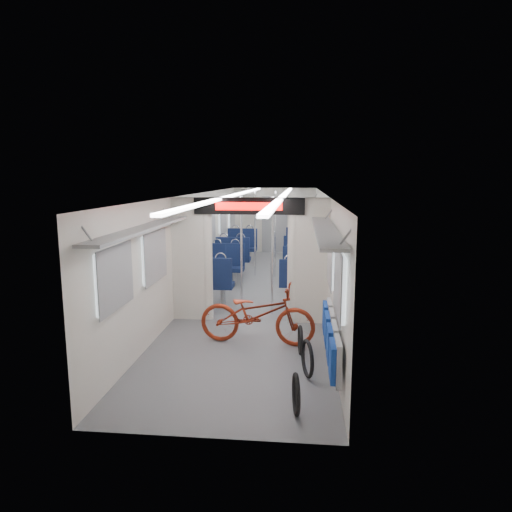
{
  "coord_description": "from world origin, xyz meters",
  "views": [
    {
      "loc": [
        0.93,
        -10.25,
        2.66
      ],
      "look_at": [
        0.09,
        -1.75,
        1.18
      ],
      "focal_mm": 32.0,
      "sensor_mm": 36.0,
      "label": 1
    }
  ],
  "objects_px": {
    "seat_bay_near_right": "(300,271)",
    "stanchion_far_right": "(275,235)",
    "bike_hoop_c": "(300,342)",
    "stanchion_far_left": "(255,234)",
    "seat_bay_far_left": "(238,248)",
    "stanchion_near_left": "(241,254)",
    "seat_bay_near_left": "(219,270)",
    "seat_bay_far_right": "(301,247)",
    "flip_bench": "(331,336)",
    "bike_hoop_a": "(296,396)",
    "stanchion_near_right": "(272,256)",
    "bike_hoop_b": "(307,360)",
    "bicycle": "(257,314)"
  },
  "relations": [
    {
      "from": "seat_bay_near_left",
      "to": "seat_bay_far_left",
      "type": "distance_m",
      "value": 3.18
    },
    {
      "from": "seat_bay_near_right",
      "to": "seat_bay_far_right",
      "type": "distance_m",
      "value": 3.45
    },
    {
      "from": "seat_bay_far_right",
      "to": "stanchion_far_right",
      "type": "distance_m",
      "value": 1.97
    },
    {
      "from": "seat_bay_far_left",
      "to": "stanchion_near_left",
      "type": "distance_m",
      "value": 4.5
    },
    {
      "from": "bike_hoop_b",
      "to": "seat_bay_near_left",
      "type": "relative_size",
      "value": 0.24
    },
    {
      "from": "stanchion_near_left",
      "to": "stanchion_far_right",
      "type": "distance_m",
      "value": 3.17
    },
    {
      "from": "bike_hoop_c",
      "to": "seat_bay_near_right",
      "type": "height_order",
      "value": "seat_bay_near_right"
    },
    {
      "from": "stanchion_near_right",
      "to": "stanchion_far_right",
      "type": "bearing_deg",
      "value": 92.34
    },
    {
      "from": "seat_bay_near_right",
      "to": "stanchion_far_right",
      "type": "relative_size",
      "value": 0.85
    },
    {
      "from": "stanchion_near_right",
      "to": "stanchion_far_left",
      "type": "distance_m",
      "value": 3.59
    },
    {
      "from": "seat_bay_near_left",
      "to": "bike_hoop_a",
      "type": "bearing_deg",
      "value": -70.97
    },
    {
      "from": "bike_hoop_a",
      "to": "stanchion_near_left",
      "type": "bearing_deg",
      "value": 105.65
    },
    {
      "from": "bike_hoop_c",
      "to": "stanchion_near_right",
      "type": "height_order",
      "value": "stanchion_near_right"
    },
    {
      "from": "bike_hoop_c",
      "to": "stanchion_far_right",
      "type": "relative_size",
      "value": 0.2
    },
    {
      "from": "stanchion_far_left",
      "to": "stanchion_far_right",
      "type": "bearing_deg",
      "value": -12.96
    },
    {
      "from": "seat_bay_near_left",
      "to": "seat_bay_far_left",
      "type": "xyz_separation_m",
      "value": [
        0.0,
        3.18,
        0.01
      ]
    },
    {
      "from": "bike_hoop_a",
      "to": "seat_bay_far_right",
      "type": "relative_size",
      "value": 0.21
    },
    {
      "from": "bicycle",
      "to": "seat_bay_far_left",
      "type": "distance_m",
      "value": 6.44
    },
    {
      "from": "bicycle",
      "to": "stanchion_far_left",
      "type": "bearing_deg",
      "value": 11.16
    },
    {
      "from": "bike_hoop_a",
      "to": "bike_hoop_c",
      "type": "xyz_separation_m",
      "value": [
        0.04,
        1.8,
        -0.02
      ]
    },
    {
      "from": "seat_bay_near_right",
      "to": "stanchion_far_left",
      "type": "distance_m",
      "value": 2.29
    },
    {
      "from": "flip_bench",
      "to": "stanchion_far_left",
      "type": "relative_size",
      "value": 0.91
    },
    {
      "from": "flip_bench",
      "to": "stanchion_near_right",
      "type": "height_order",
      "value": "stanchion_near_right"
    },
    {
      "from": "stanchion_near_left",
      "to": "seat_bay_far_right",
      "type": "bearing_deg",
      "value": 76.43
    },
    {
      "from": "bike_hoop_c",
      "to": "seat_bay_near_right",
      "type": "relative_size",
      "value": 0.23
    },
    {
      "from": "flip_bench",
      "to": "bike_hoop_b",
      "type": "bearing_deg",
      "value": -177.99
    },
    {
      "from": "seat_bay_far_right",
      "to": "bike_hoop_b",
      "type": "bearing_deg",
      "value": -89.18
    },
    {
      "from": "flip_bench",
      "to": "seat_bay_near_right",
      "type": "relative_size",
      "value": 1.07
    },
    {
      "from": "flip_bench",
      "to": "seat_bay_far_left",
      "type": "height_order",
      "value": "seat_bay_far_left"
    },
    {
      "from": "flip_bench",
      "to": "seat_bay_far_right",
      "type": "height_order",
      "value": "seat_bay_far_right"
    },
    {
      "from": "seat_bay_near_right",
      "to": "stanchion_near_left",
      "type": "xyz_separation_m",
      "value": [
        -1.18,
        -1.43,
        0.62
      ]
    },
    {
      "from": "bike_hoop_b",
      "to": "seat_bay_near_right",
      "type": "relative_size",
      "value": 0.27
    },
    {
      "from": "seat_bay_far_left",
      "to": "stanchion_near_left",
      "type": "relative_size",
      "value": 0.99
    },
    {
      "from": "stanchion_far_left",
      "to": "seat_bay_near_right",
      "type": "bearing_deg",
      "value": -55.85
    },
    {
      "from": "stanchion_far_left",
      "to": "bike_hoop_c",
      "type": "bearing_deg",
      "value": -77.32
    },
    {
      "from": "seat_bay_far_right",
      "to": "stanchion_near_right",
      "type": "relative_size",
      "value": 0.99
    },
    {
      "from": "bike_hoop_b",
      "to": "bicycle",
      "type": "bearing_deg",
      "value": 123.42
    },
    {
      "from": "seat_bay_near_right",
      "to": "stanchion_far_left",
      "type": "xyz_separation_m",
      "value": [
        -1.23,
        1.82,
        0.62
      ]
    },
    {
      "from": "flip_bench",
      "to": "seat_bay_near_left",
      "type": "distance_m",
      "value": 4.91
    },
    {
      "from": "flip_bench",
      "to": "bike_hoop_b",
      "type": "relative_size",
      "value": 3.99
    },
    {
      "from": "stanchion_near_left",
      "to": "bike_hoop_a",
      "type": "bearing_deg",
      "value": -74.35
    },
    {
      "from": "seat_bay_far_left",
      "to": "stanchion_near_right",
      "type": "height_order",
      "value": "stanchion_near_right"
    },
    {
      "from": "bicycle",
      "to": "stanchion_far_right",
      "type": "relative_size",
      "value": 0.81
    },
    {
      "from": "stanchion_far_right",
      "to": "stanchion_near_left",
      "type": "bearing_deg",
      "value": -99.04
    },
    {
      "from": "bike_hoop_c",
      "to": "stanchion_near_left",
      "type": "xyz_separation_m",
      "value": [
        -1.2,
        2.32,
        0.95
      ]
    },
    {
      "from": "bike_hoop_a",
      "to": "seat_bay_near_left",
      "type": "bearing_deg",
      "value": 109.03
    },
    {
      "from": "flip_bench",
      "to": "bike_hoop_a",
      "type": "bearing_deg",
      "value": -113.52
    },
    {
      "from": "stanchion_near_left",
      "to": "stanchion_near_right",
      "type": "bearing_deg",
      "value": -22.8
    },
    {
      "from": "stanchion_near_left",
      "to": "bicycle",
      "type": "bearing_deg",
      "value": -75.38
    },
    {
      "from": "seat_bay_near_right",
      "to": "stanchion_near_left",
      "type": "bearing_deg",
      "value": -129.4
    }
  ]
}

